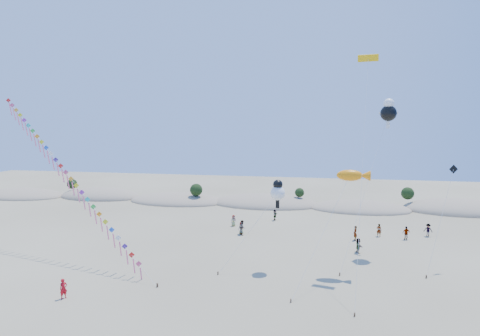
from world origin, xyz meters
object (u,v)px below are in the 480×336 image
(flyer_foreground, at_px, (63,289))
(kite_train, at_px, (64,171))
(parafoil_kite, at_px, (368,64))
(fish_kite, at_px, (353,176))

(flyer_foreground, bearing_deg, kite_train, 66.24)
(parafoil_kite, bearing_deg, flyer_foreground, -152.85)
(fish_kite, distance_m, flyer_foreground, 27.65)
(kite_train, bearing_deg, flyer_foreground, -57.95)
(fish_kite, height_order, parafoil_kite, parafoil_kite)
(parafoil_kite, bearing_deg, kite_train, -176.00)
(fish_kite, height_order, flyer_foreground, fish_kite)
(fish_kite, relative_size, parafoil_kite, 0.47)
(fish_kite, bearing_deg, parafoil_kite, 58.36)
(kite_train, bearing_deg, fish_kite, 0.53)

